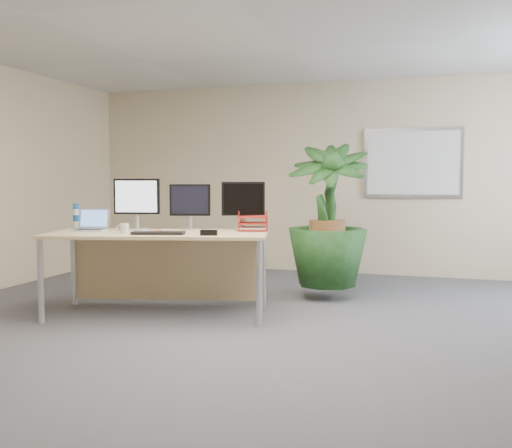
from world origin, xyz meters
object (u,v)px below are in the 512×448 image
(floor_plant, at_px, (327,232))
(monitor_left, at_px, (137,200))
(desk, at_px, (161,249))
(monitor_right, at_px, (190,204))
(laptop, at_px, (92,225))

(floor_plant, bearing_deg, monitor_left, -149.46)
(floor_plant, relative_size, monitor_left, 2.88)
(desk, xyz_separation_m, floor_plant, (1.46, 1.13, 0.11))
(monitor_right, height_order, laptop, monitor_right)
(monitor_left, bearing_deg, desk, -15.71)
(floor_plant, height_order, laptop, floor_plant)
(desk, relative_size, monitor_right, 4.89)
(monitor_right, relative_size, laptop, 1.27)
(monitor_right, bearing_deg, floor_plant, 34.61)
(laptop, bearing_deg, monitor_left, 33.07)
(desk, relative_size, laptop, 6.22)
(monitor_left, relative_size, monitor_right, 1.12)
(desk, relative_size, monitor_left, 4.35)
(desk, bearing_deg, monitor_left, 164.29)
(floor_plant, distance_m, laptop, 2.51)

